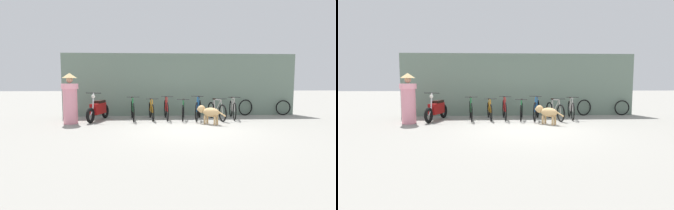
{
  "view_description": "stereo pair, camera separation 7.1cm",
  "coord_description": "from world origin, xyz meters",
  "views": [
    {
      "loc": [
        -1.18,
        -7.89,
        1.5
      ],
      "look_at": [
        -0.66,
        1.15,
        0.65
      ],
      "focal_mm": 28.0,
      "sensor_mm": 36.0,
      "label": 1
    },
    {
      "loc": [
        -1.11,
        -7.89,
        1.5
      ],
      "look_at": [
        -0.66,
        1.15,
        0.65
      ],
      "focal_mm": 28.0,
      "sensor_mm": 36.0,
      "label": 2
    }
  ],
  "objects": [
    {
      "name": "bicycle_3",
      "position": [
        -0.02,
        2.1,
        0.33
      ],
      "size": [
        0.46,
        1.61,
        0.81
      ],
      "rotation": [
        0.0,
        0.0,
        -1.72
      ],
      "color": "black",
      "rests_on": "ground"
    },
    {
      "name": "person_in_robes",
      "position": [
        -4.04,
        1.31,
        0.89
      ],
      "size": [
        0.79,
        0.79,
        1.76
      ],
      "rotation": [
        0.0,
        0.0,
        2.51
      ],
      "color": "pink",
      "rests_on": "ground"
    },
    {
      "name": "motorcycle",
      "position": [
        -3.23,
        1.98,
        0.42
      ],
      "size": [
        0.62,
        1.82,
        1.07
      ],
      "rotation": [
        0.0,
        0.0,
        -1.8
      ],
      "color": "black",
      "rests_on": "ground"
    },
    {
      "name": "spare_tire_right",
      "position": [
        2.78,
        3.07,
        0.34
      ],
      "size": [
        0.68,
        0.23,
        0.69
      ],
      "rotation": [
        0.0,
        0.0,
        0.27
      ],
      "color": "black",
      "rests_on": "ground"
    },
    {
      "name": "bicycle_5",
      "position": [
        1.25,
        1.98,
        0.34
      ],
      "size": [
        0.47,
        1.7,
        0.83
      ],
      "rotation": [
        0.0,
        0.0,
        -1.4
      ],
      "color": "black",
      "rests_on": "ground"
    },
    {
      "name": "shop_wall_back",
      "position": [
        0.0,
        3.32,
        1.32
      ],
      "size": [
        9.94,
        0.2,
        2.64
      ],
      "color": "slate",
      "rests_on": "ground"
    },
    {
      "name": "bicycle_0",
      "position": [
        -1.96,
        2.08,
        0.38
      ],
      "size": [
        0.46,
        1.75,
        0.91
      ],
      "rotation": [
        0.0,
        0.0,
        -1.44
      ],
      "color": "black",
      "rests_on": "ground"
    },
    {
      "name": "spare_tire_left",
      "position": [
        4.45,
        3.08,
        0.33
      ],
      "size": [
        0.65,
        0.07,
        0.65
      ],
      "rotation": [
        0.0,
        0.0,
        -0.03
      ],
      "color": "black",
      "rests_on": "ground"
    },
    {
      "name": "ground_plane",
      "position": [
        0.0,
        0.0,
        0.0
      ],
      "size": [
        60.0,
        60.0,
        0.0
      ],
      "primitive_type": "plane",
      "color": "gray"
    },
    {
      "name": "bicycle_6",
      "position": [
        1.94,
        2.17,
        0.36
      ],
      "size": [
        0.46,
        1.63,
        0.88
      ],
      "rotation": [
        0.0,
        0.0,
        -1.72
      ],
      "color": "black",
      "rests_on": "ground"
    },
    {
      "name": "bicycle_1",
      "position": [
        -1.25,
        2.15,
        0.34
      ],
      "size": [
        0.46,
        1.62,
        0.83
      ],
      "rotation": [
        0.0,
        0.0,
        -1.46
      ],
      "color": "black",
      "rests_on": "ground"
    },
    {
      "name": "bicycle_2",
      "position": [
        -0.67,
        2.18,
        0.38
      ],
      "size": [
        0.46,
        1.76,
        0.92
      ],
      "rotation": [
        0.0,
        0.0,
        -1.54
      ],
      "color": "black",
      "rests_on": "ground"
    },
    {
      "name": "stray_dog",
      "position": [
        0.73,
        0.95,
        0.42
      ],
      "size": [
        0.9,
        0.84,
        0.64
      ],
      "rotation": [
        0.0,
        0.0,
        2.4
      ],
      "color": "tan",
      "rests_on": "ground"
    },
    {
      "name": "bicycle_4",
      "position": [
        0.56,
        2.08,
        0.38
      ],
      "size": [
        0.59,
        1.69,
        0.93
      ],
      "rotation": [
        0.0,
        0.0,
        -1.85
      ],
      "color": "black",
      "rests_on": "ground"
    }
  ]
}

